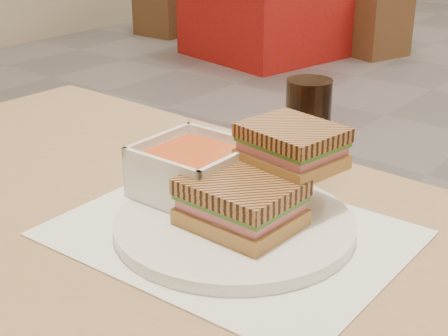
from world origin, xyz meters
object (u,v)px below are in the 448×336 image
Objects in this scene: cola_glass at (307,127)px; soup_bowl at (193,172)px; bg_chair_0r at (374,24)px; plate at (235,225)px; bg_chair_0l at (167,6)px; panini_lower at (241,202)px; main_table at (159,326)px.

soup_bowl is at bearing -105.62° from cola_glass.
cola_glass is 0.27× the size of bg_chair_0r.
plate reaches higher than bg_chair_0l.
cola_glass reaches higher than bg_chair_0l.
panini_lower is (0.10, -0.03, -0.00)m from soup_bowl.
main_table is at bearing -134.63° from panini_lower.
main_table is 9.11× the size of cola_glass.
plate is (0.06, 0.07, 0.12)m from main_table.
bg_chair_0r is (-1.67, 3.85, -0.58)m from soup_bowl.
main_table is 4.36× the size of plate.
plate reaches higher than bg_chair_0r.
bg_chair_0r is (-1.72, 3.67, -0.60)m from cola_glass.
main_table reaches higher than bg_chair_0r.
plate is 0.09m from soup_bowl.
bg_chair_0r is at bearing 113.23° from main_table.
cola_glass is (0.02, 0.28, 0.18)m from main_table.
soup_bowl is at bearing -46.10° from bg_chair_0l.
plate is at bearing 53.58° from main_table.
main_table is 4.32m from bg_chair_0r.
bg_chair_0r is at bearing 113.41° from soup_bowl.
panini_lower reaches higher than plate.
panini_lower is 0.22m from cola_glass.
plate is 4.92m from bg_chair_0l.
panini_lower reaches higher than main_table.
plate is 2.09× the size of cola_glass.
panini_lower is at bearing -45.53° from bg_chair_0l.
soup_bowl is 0.25× the size of bg_chair_0r.
panini_lower is 4.30m from bg_chair_0r.
cola_glass is at bearing 74.38° from soup_bowl.
soup_bowl is at bearing 105.65° from main_table.
bg_chair_0l is (-3.37, 3.57, -0.41)m from main_table.
plate is at bearing -45.60° from bg_chair_0l.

